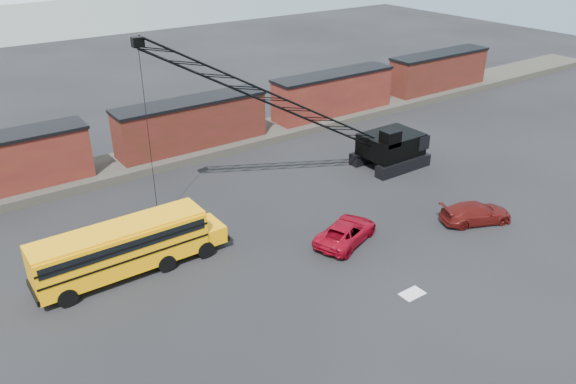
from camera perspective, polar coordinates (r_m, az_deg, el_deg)
name	(u,v)px	position (r m, az deg, el deg)	size (l,w,h in m)	color
ground	(358,264)	(34.81, 7.13, -7.30)	(160.00, 160.00, 0.00)	black
gravel_berm	(194,149)	(51.05, -9.53, 4.34)	(120.00, 5.00, 0.70)	#423C36
boxcar_mid	(192,123)	(50.21, -9.74, 6.89)	(13.70, 3.10, 4.17)	#561918
boxcar_east_near	(333,93)	(58.48, 4.61, 9.98)	(13.70, 3.10, 4.17)	#4C1715
boxcar_east_far	(439,71)	(69.51, 15.07, 11.82)	(13.70, 3.10, 4.17)	#561918
snow_patch	(412,294)	(32.87, 12.51, -10.05)	(1.40, 0.90, 0.02)	silver
school_bus	(127,247)	(34.19, -16.06, -5.35)	(11.65, 2.65, 3.19)	#FFA205
red_pickup	(346,232)	(36.64, 5.92, -4.04)	(2.39, 5.18, 1.44)	maroon
maroon_suv	(476,213)	(40.80, 18.57, -2.02)	(2.02, 4.98, 1.44)	#51100E
crawler_crane	(283,103)	(40.80, -0.55, 9.01)	(23.37, 4.77, 12.83)	black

